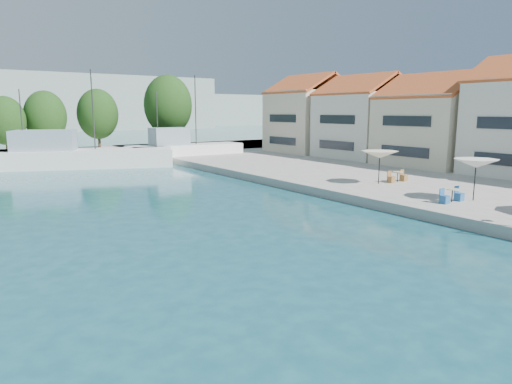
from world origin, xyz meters
TOP-DOWN VIEW (x-y plane):
  - quay_right at (22.00, 30.00)m, footprint 32.00×92.00m
  - quay_far at (-8.00, 67.00)m, footprint 90.00×16.00m
  - hill_east at (40.00, 180.00)m, footprint 140.00×40.00m
  - building_04 at (24.00, 33.00)m, footprint 9.00×8.80m
  - building_05 at (24.00, 42.00)m, footprint 8.40×8.80m
  - building_06 at (24.00, 51.00)m, footprint 9.00×8.80m
  - trawler_03 at (-3.95, 55.46)m, footprint 19.67×11.49m
  - trawler_04 at (8.69, 55.77)m, footprint 13.70×3.88m
  - tree_05 at (-8.24, 68.57)m, footprint 4.63×4.63m
  - tree_06 at (-3.55, 70.08)m, footprint 5.16×5.16m
  - tree_07 at (3.28, 71.10)m, footprint 5.45×5.45m
  - tree_08 at (12.90, 69.44)m, footprint 6.92×6.92m
  - umbrella_white at (10.48, 20.91)m, footprint 2.48×2.48m
  - umbrella_cream at (10.73, 28.11)m, footprint 2.61×2.61m
  - cafe_table_02 at (9.00, 21.30)m, footprint 1.82×0.70m
  - cafe_table_03 at (12.56, 27.93)m, footprint 1.82×0.70m

SIDE VIEW (x-z plane):
  - quay_right at x=22.00m, z-range 0.00..0.60m
  - quay_far at x=-8.00m, z-range 0.00..0.60m
  - cafe_table_02 at x=9.00m, z-range 0.51..1.27m
  - cafe_table_03 at x=12.56m, z-range 0.51..1.27m
  - trawler_03 at x=-3.95m, z-range -4.03..6.17m
  - trawler_04 at x=8.69m, z-range -4.03..6.17m
  - umbrella_cream at x=10.73m, z-range 1.51..3.84m
  - umbrella_white at x=10.48m, z-range 1.55..3.95m
  - tree_05 at x=-8.24m, z-range 1.12..7.97m
  - tree_06 at x=-3.55m, z-range 1.19..8.83m
  - building_04 at x=24.00m, z-range 0.42..9.62m
  - tree_07 at x=3.28m, z-range 1.22..9.29m
  - building_05 at x=24.00m, z-range 0.41..10.11m
  - building_06 at x=24.00m, z-range 0.40..10.60m
  - hill_east at x=40.00m, z-range 0.00..12.00m
  - tree_08 at x=12.90m, z-range 1.39..11.64m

